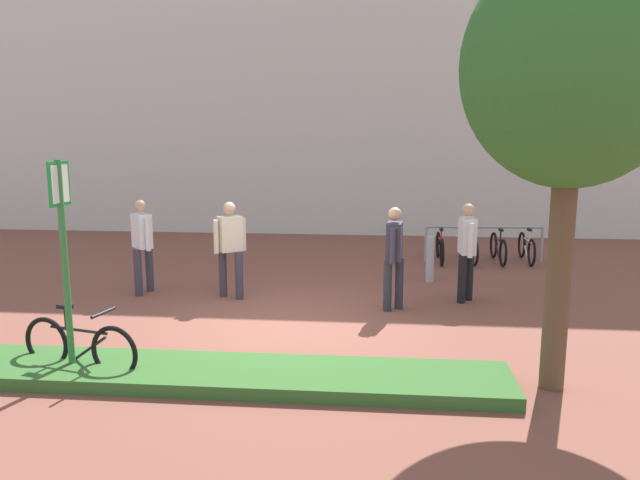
{
  "coord_description": "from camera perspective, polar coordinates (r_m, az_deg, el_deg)",
  "views": [
    {
      "loc": [
        1.42,
        -9.18,
        2.98
      ],
      "look_at": [
        0.4,
        1.49,
        1.05
      ],
      "focal_mm": 34.87,
      "sensor_mm": 36.0,
      "label": 1
    }
  ],
  "objects": [
    {
      "name": "planter_strip",
      "position": [
        7.7,
        -9.54,
        -12.05
      ],
      "size": [
        7.0,
        1.1,
        0.16
      ],
      "primitive_type": "cube",
      "color": "#336028",
      "rests_on": "ground"
    },
    {
      "name": "bollard_steel",
      "position": [
        12.38,
        10.07,
        -1.74
      ],
      "size": [
        0.16,
        0.16,
        0.9
      ],
      "primitive_type": "cylinder",
      "color": "#ADADB2",
      "rests_on": "ground"
    },
    {
      "name": "person_casual_tan",
      "position": [
        11.02,
        -8.25,
        -0.33
      ],
      "size": [
        0.5,
        0.43,
        1.72
      ],
      "color": "#383342",
      "rests_on": "ground"
    },
    {
      "name": "bike_rack_cluster",
      "position": [
        14.5,
        14.76,
        -0.59
      ],
      "size": [
        2.65,
        1.69,
        0.83
      ],
      "color": "#99999E",
      "rests_on": "ground"
    },
    {
      "name": "tree_sidewalk",
      "position": [
        7.37,
        22.21,
        14.38
      ],
      "size": [
        2.39,
        2.39,
        4.95
      ],
      "color": "brown",
      "rests_on": "ground"
    },
    {
      "name": "ground_plane",
      "position": [
        9.76,
        -3.22,
        -7.58
      ],
      "size": [
        60.0,
        60.0,
        0.0
      ],
      "primitive_type": "plane",
      "color": "brown"
    },
    {
      "name": "parking_sign_post",
      "position": [
        7.91,
        -22.52,
        0.17
      ],
      "size": [
        0.08,
        0.36,
        2.62
      ],
      "color": "#2D7238",
      "rests_on": "ground"
    },
    {
      "name": "person_shirt_white",
      "position": [
        11.66,
        -16.0,
        -0.04
      ],
      "size": [
        0.45,
        0.48,
        1.72
      ],
      "color": "#383342",
      "rests_on": "ground"
    },
    {
      "name": "building_facade",
      "position": [
        18.14,
        0.95,
        16.6
      ],
      "size": [
        28.0,
        1.2,
        10.0
      ],
      "primitive_type": "cube",
      "color": "silver",
      "rests_on": "ground"
    },
    {
      "name": "person_suited_dark",
      "position": [
        10.25,
        6.82,
        -1.09
      ],
      "size": [
        0.33,
        0.61,
        1.72
      ],
      "color": "#2D2D38",
      "rests_on": "ground"
    },
    {
      "name": "bike_at_sign",
      "position": [
        8.27,
        -21.18,
        -9.04
      ],
      "size": [
        1.64,
        0.54,
        0.86
      ],
      "color": "black",
      "rests_on": "ground"
    },
    {
      "name": "person_shirt_blue",
      "position": [
        10.97,
        13.33,
        -0.55
      ],
      "size": [
        0.29,
        0.61,
        1.72
      ],
      "color": "black",
      "rests_on": "ground"
    }
  ]
}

